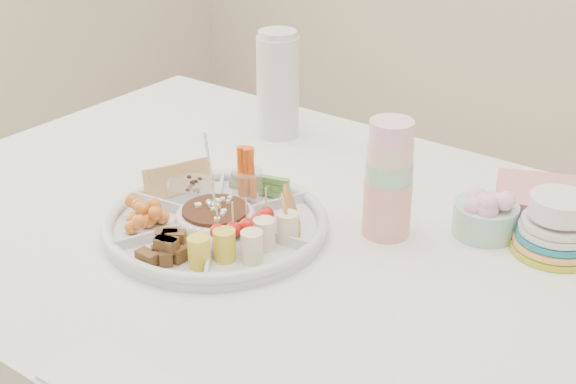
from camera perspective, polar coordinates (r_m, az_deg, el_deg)
The scene contains 13 objects.
party_tray at distance 1.38m, azimuth -5.16°, elevation -2.03°, with size 0.38×0.38×0.04m, color silver.
bean_dip at distance 1.38m, azimuth -5.17°, elevation -1.76°, with size 0.11×0.11×0.04m, color #451F14.
tortillas at distance 1.36m, azimuth 0.25°, elevation -1.25°, with size 0.09×0.09×0.06m, color olive, non-canonical shape.
carrot_cucumber at distance 1.46m, azimuth -2.32°, elevation 1.51°, with size 0.11×0.11×0.10m, color #EA5913, non-canonical shape.
pita_raisins at distance 1.48m, azimuth -7.35°, elevation 0.80°, with size 0.12×0.12×0.07m, color tan, non-canonical shape.
cherries at distance 1.39m, azimuth -10.52°, elevation -1.52°, with size 0.11×0.11×0.04m, color gold, non-canonical shape.
granola_chunks at distance 1.28m, azimuth -8.50°, elevation -3.89°, with size 0.10×0.10×0.04m, color brown, non-canonical shape.
banana_tomato at distance 1.26m, azimuth -2.70°, elevation -3.03°, with size 0.12×0.12×0.10m, color #DCCC6D, non-canonical shape.
cup_stack at distance 1.34m, azimuth 7.19°, elevation 1.34°, with size 0.08×0.08×0.23m, color #AEBCA4.
thermos at distance 1.74m, azimuth -0.73°, elevation 7.75°, with size 0.09×0.09×0.24m, color silver.
flower_bowl at distance 1.40m, azimuth 13.90°, elevation -1.39°, with size 0.11×0.11×0.08m, color #B4EAC3.
napkin_stack at distance 1.49m, azimuth 17.77°, elevation -0.73°, with size 0.17×0.14×0.06m, color #D88488.
plate_stack at distance 1.38m, azimuth 18.57°, elevation -2.42°, with size 0.14×0.14×0.09m, color yellow.
Camera 1 is at (0.72, -0.96, 1.44)m, focal length 50.00 mm.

